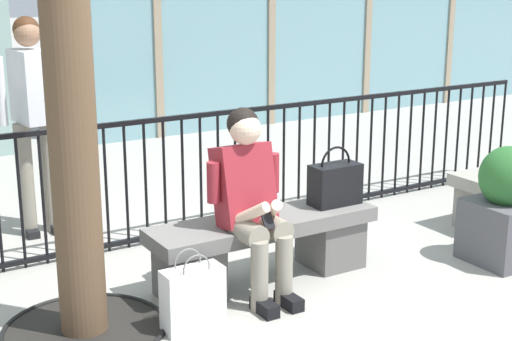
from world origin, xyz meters
TOP-DOWN VIEW (x-y plane):
  - ground_plane at (0.00, 0.00)m, footprint 60.00×60.00m
  - stone_bench at (0.00, 0.00)m, footprint 1.60×0.44m
  - seated_person_with_phone at (-0.18, -0.13)m, footprint 0.52×0.66m
  - handbag_on_bench at (0.58, -0.01)m, footprint 0.36×0.18m
  - shopping_bag at (-0.73, -0.39)m, footprint 0.36×0.16m
  - bystander_at_railing at (-1.01, 1.76)m, footprint 0.55×0.40m
  - plaza_railing at (-0.00, 1.06)m, footprint 7.04×0.04m
  - planter at (1.66, -0.59)m, footprint 0.47×0.47m

SIDE VIEW (x-z plane):
  - ground_plane at x=0.00m, z-range 0.00..0.00m
  - shopping_bag at x=-0.73m, z-range -0.05..0.43m
  - stone_bench at x=0.00m, z-range 0.05..0.50m
  - planter at x=1.66m, z-range -0.03..0.82m
  - plaza_railing at x=0.00m, z-range 0.01..0.99m
  - handbag_on_bench at x=0.58m, z-range 0.39..0.81m
  - seated_person_with_phone at x=-0.18m, z-range 0.04..1.26m
  - bystander_at_railing at x=-1.01m, z-range 0.15..1.86m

